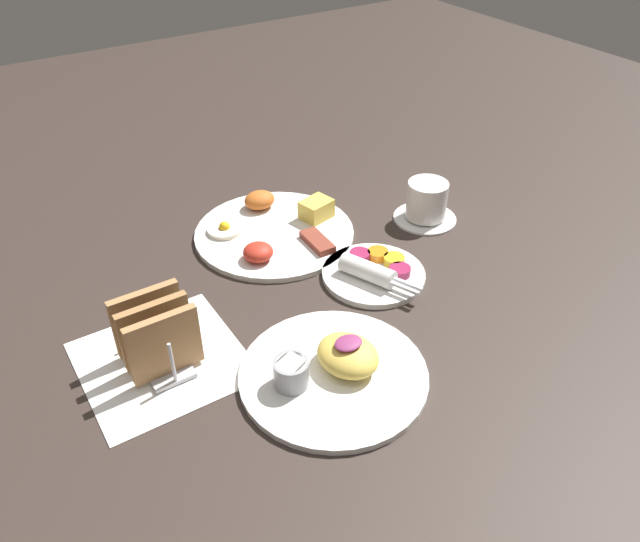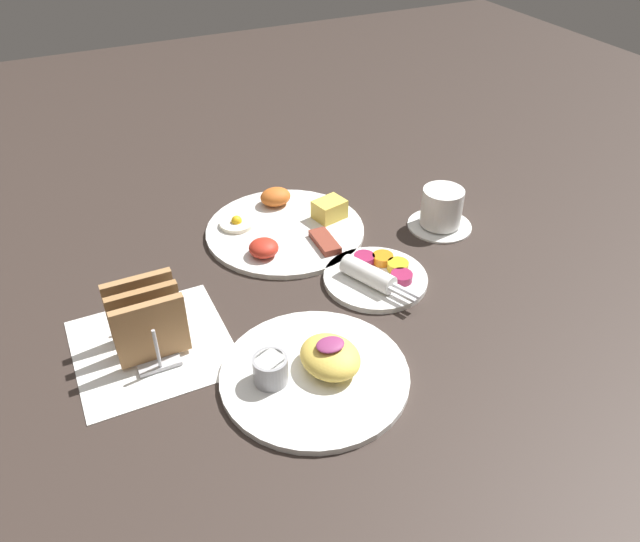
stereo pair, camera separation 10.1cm
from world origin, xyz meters
name	(u,v)px [view 1 (the left image)]	position (x,y,z in m)	size (l,w,h in m)	color
ground_plane	(306,312)	(0.00, 0.00, 0.00)	(3.00, 3.00, 0.00)	#332823
napkin_flat	(162,360)	(-0.23, 0.02, 0.00)	(0.22, 0.22, 0.00)	white
plate_breakfast	(275,230)	(0.07, 0.22, 0.01)	(0.29, 0.29, 0.05)	white
plate_condiments	(374,272)	(0.14, 0.02, 0.01)	(0.17, 0.19, 0.04)	white
plate_foreground	(333,369)	(-0.04, -0.14, 0.01)	(0.26, 0.26, 0.06)	white
toast_rack	(157,334)	(-0.23, 0.02, 0.05)	(0.10, 0.12, 0.10)	#B7B7BC
coffee_cup	(426,203)	(0.34, 0.11, 0.04)	(0.12, 0.12, 0.08)	white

